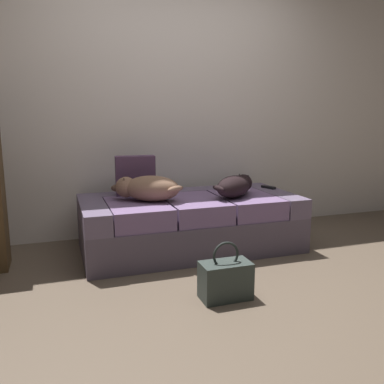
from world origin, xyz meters
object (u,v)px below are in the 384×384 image
couch (190,223)px  dog_tan (147,188)px  dog_dark (235,186)px  handbag (225,280)px  tv_remote (268,187)px  throw_pillow (135,175)px

couch → dog_tan: 0.51m
couch → dog_dark: bearing=-19.3°
handbag → dog_tan: bearing=106.5°
dog_tan → couch: bearing=7.6°
dog_dark → tv_remote: (0.47, 0.26, -0.08)m
tv_remote → throw_pillow: throw_pillow is taller
dog_tan → throw_pillow: bearing=97.5°
dog_dark → tv_remote: 0.54m
dog_dark → tv_remote: dog_dark is taller
couch → dog_dark: size_ratio=3.76×
tv_remote → throw_pillow: size_ratio=0.44×
dog_dark → handbag: bearing=-117.8°
dog_tan → tv_remote: 1.23m
dog_dark → throw_pillow: 0.87m
dog_tan → throw_pillow: size_ratio=1.71×
dog_tan → handbag: size_ratio=1.54×
dog_dark → tv_remote: bearing=29.2°
dog_tan → tv_remote: bearing=8.7°
dog_dark → throw_pillow: (-0.79, 0.37, 0.08)m
dog_tan → tv_remote: (1.22, 0.19, -0.09)m
dog_tan → handbag: bearing=-73.5°
couch → handbag: couch is taller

